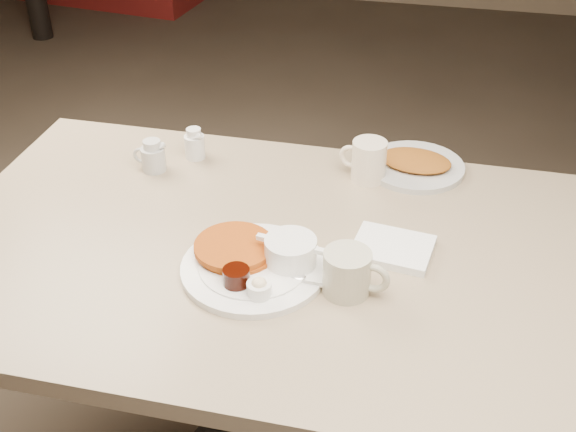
% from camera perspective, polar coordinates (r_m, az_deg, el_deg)
% --- Properties ---
extents(diner_table, '(1.50, 0.90, 0.75)m').
position_cam_1_polar(diner_table, '(1.63, -0.16, -7.37)').
color(diner_table, tan).
rests_on(diner_table, ground).
extents(main_plate, '(0.37, 0.33, 0.07)m').
position_cam_1_polar(main_plate, '(1.46, -2.37, -3.49)').
color(main_plate, white).
rests_on(main_plate, diner_table).
extents(coffee_mug_near, '(0.14, 0.10, 0.09)m').
position_cam_1_polar(coffee_mug_near, '(1.39, 4.78, -4.42)').
color(coffee_mug_near, beige).
rests_on(coffee_mug_near, diner_table).
extents(napkin, '(0.18, 0.15, 0.02)m').
position_cam_1_polar(napkin, '(1.53, 8.19, -2.51)').
color(napkin, white).
rests_on(napkin, diner_table).
extents(coffee_mug_far, '(0.13, 0.10, 0.10)m').
position_cam_1_polar(coffee_mug_far, '(1.74, 6.26, 4.34)').
color(coffee_mug_far, white).
rests_on(coffee_mug_far, diner_table).
extents(creamer_left, '(0.09, 0.08, 0.08)m').
position_cam_1_polar(creamer_left, '(1.81, -10.54, 4.60)').
color(creamer_left, silver).
rests_on(creamer_left, diner_table).
extents(creamer_right, '(0.07, 0.07, 0.08)m').
position_cam_1_polar(creamer_right, '(1.85, -7.33, 5.59)').
color(creamer_right, white).
rests_on(creamer_right, diner_table).
extents(hash_plate, '(0.27, 0.27, 0.04)m').
position_cam_1_polar(hash_plate, '(1.82, 9.92, 4.00)').
color(hash_plate, beige).
rests_on(hash_plate, diner_table).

